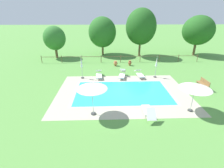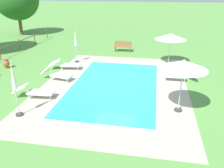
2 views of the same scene
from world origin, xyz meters
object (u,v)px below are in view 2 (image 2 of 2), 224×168
at_px(sun_lounger_north_end, 57,74).
at_px(patio_umbrella_open_by_bench, 171,37).
at_px(patio_umbrella_closed_row_west, 14,82).
at_px(patio_umbrella_closed_row_mid_west, 76,41).
at_px(patio_umbrella_open_foreground, 184,65).
at_px(wooden_bench_lawn_side, 123,46).
at_px(terracotta_urn_near_fence, 6,63).
at_px(sun_lounger_north_far, 35,91).
at_px(sun_lounger_north_mid, 180,75).
at_px(sun_lounger_north_near_steps, 66,64).

relative_size(sun_lounger_north_end, patio_umbrella_open_by_bench, 0.92).
xyz_separation_m(sun_lounger_north_end, patio_umbrella_closed_row_west, (-4.33, -0.01, 1.20)).
bearing_deg(patio_umbrella_closed_row_west, patio_umbrella_open_by_bench, -37.55).
bearing_deg(sun_lounger_north_end, patio_umbrella_closed_row_mid_west, -0.25).
xyz_separation_m(patio_umbrella_closed_row_west, patio_umbrella_closed_row_mid_west, (7.97, -0.00, -0.02)).
bearing_deg(patio_umbrella_open_foreground, wooden_bench_lawn_side, 21.43).
xyz_separation_m(sun_lounger_north_end, patio_umbrella_open_foreground, (-2.66, -6.89, 1.80)).
bearing_deg(terracotta_urn_near_fence, patio_umbrella_open_foreground, -110.00).
xyz_separation_m(patio_umbrella_closed_row_mid_west, wooden_bench_lawn_side, (3.72, -2.95, -1.09)).
xyz_separation_m(sun_lounger_north_far, patio_umbrella_open_by_bench, (6.94, -6.85, 1.63)).
xyz_separation_m(sun_lounger_north_mid, sun_lounger_north_far, (-3.70, 7.37, -0.03)).
bearing_deg(patio_umbrella_closed_row_mid_west, sun_lounger_north_near_steps, 173.46).
xyz_separation_m(sun_lounger_north_mid, wooden_bench_lawn_side, (6.20, 4.29, 0.08)).
bearing_deg(wooden_bench_lawn_side, sun_lounger_north_near_steps, 149.88).
bearing_deg(wooden_bench_lawn_side, sun_lounger_north_mid, -145.37).
relative_size(sun_lounger_north_mid, patio_umbrella_closed_row_mid_west, 0.81).
relative_size(patio_umbrella_open_foreground, patio_umbrella_closed_row_mid_west, 1.01).
distance_m(sun_lounger_north_end, patio_umbrella_open_by_bench, 8.19).
distance_m(sun_lounger_north_far, patio_umbrella_closed_row_mid_west, 6.30).
height_order(patio_umbrella_open_foreground, patio_umbrella_open_by_bench, patio_umbrella_open_foreground).
height_order(sun_lounger_north_end, terracotta_urn_near_fence, sun_lounger_north_end).
bearing_deg(patio_umbrella_closed_row_west, sun_lounger_north_mid, -52.87).
bearing_deg(patio_umbrella_open_by_bench, sun_lounger_north_near_steps, 109.58).
bearing_deg(patio_umbrella_open_foreground, sun_lounger_north_end, 68.89).
bearing_deg(wooden_bench_lawn_side, patio_umbrella_closed_row_mid_west, 141.60).
distance_m(sun_lounger_north_far, patio_umbrella_closed_row_west, 2.16).
xyz_separation_m(patio_umbrella_closed_row_west, terracotta_urn_near_fence, (5.74, 4.32, -1.22)).
xyz_separation_m(patio_umbrella_open_foreground, terracotta_urn_near_fence, (4.08, 11.20, -1.82)).
bearing_deg(terracotta_urn_near_fence, sun_lounger_north_far, -133.45).
height_order(sun_lounger_north_mid, terracotta_urn_near_fence, sun_lounger_north_mid).
height_order(sun_lounger_north_mid, patio_umbrella_open_foreground, patio_umbrella_open_foreground).
bearing_deg(sun_lounger_north_end, terracotta_urn_near_fence, 71.79).
bearing_deg(sun_lounger_north_mid, patio_umbrella_open_foreground, 174.69).
height_order(patio_umbrella_open_foreground, wooden_bench_lawn_side, patio_umbrella_open_foreground).
bearing_deg(sun_lounger_north_near_steps, patio_umbrella_closed_row_mid_west, -6.54).
bearing_deg(terracotta_urn_near_fence, patio_umbrella_closed_row_west, -143.04).
relative_size(sun_lounger_north_far, wooden_bench_lawn_side, 1.39).
relative_size(sun_lounger_north_near_steps, wooden_bench_lawn_side, 1.42).
xyz_separation_m(sun_lounger_north_near_steps, patio_umbrella_closed_row_mid_west, (1.70, -0.19, 1.20)).
bearing_deg(sun_lounger_north_near_steps, sun_lounger_north_mid, -96.08).
bearing_deg(sun_lounger_north_far, terracotta_urn_near_fence, 46.55).
relative_size(sun_lounger_north_near_steps, patio_umbrella_closed_row_mid_west, 0.89).
distance_m(sun_lounger_north_far, patio_umbrella_open_by_bench, 9.88).
height_order(sun_lounger_north_far, sun_lounger_north_end, sun_lounger_north_end).
bearing_deg(patio_umbrella_closed_row_west, patio_umbrella_open_foreground, -76.39).
xyz_separation_m(sun_lounger_north_far, patio_umbrella_open_foreground, (-0.12, -7.02, 1.82)).
relative_size(sun_lounger_north_mid, sun_lounger_north_far, 0.92).
bearing_deg(sun_lounger_north_mid, sun_lounger_north_end, 99.03).
bearing_deg(patio_umbrella_open_foreground, sun_lounger_north_near_steps, 56.93).
xyz_separation_m(sun_lounger_north_mid, sun_lounger_north_end, (-1.15, 7.25, -0.01)).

